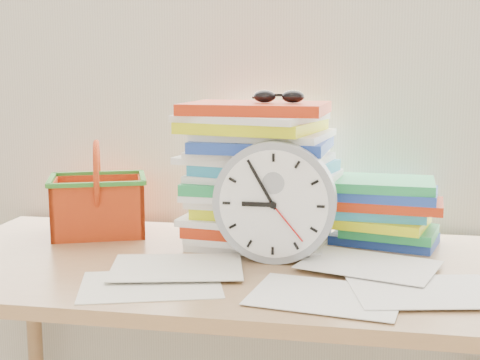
% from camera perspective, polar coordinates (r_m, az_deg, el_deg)
% --- Properties ---
extents(curtain, '(2.40, 0.01, 2.50)m').
position_cam_1_polar(curtain, '(1.85, 1.25, 13.02)').
color(curtain, beige).
rests_on(curtain, room_shell).
extents(desk, '(1.40, 0.70, 0.75)m').
position_cam_1_polar(desk, '(1.56, -1.09, -9.60)').
color(desk, '#9A7148').
rests_on(desk, ground).
extents(paper_stack, '(0.40, 0.35, 0.35)m').
position_cam_1_polar(paper_stack, '(1.67, 1.63, 0.54)').
color(paper_stack, white).
rests_on(paper_stack, desk).
extents(clock, '(0.28, 0.06, 0.28)m').
position_cam_1_polar(clock, '(1.51, 2.99, -1.88)').
color(clock, '#91959D').
rests_on(clock, desk).
extents(sunglasses, '(0.14, 0.12, 0.03)m').
position_cam_1_polar(sunglasses, '(1.63, 3.33, 7.13)').
color(sunglasses, black).
rests_on(sunglasses, paper_stack).
extents(book_stack, '(0.31, 0.25, 0.16)m').
position_cam_1_polar(book_stack, '(1.71, 12.16, -2.70)').
color(book_stack, white).
rests_on(book_stack, desk).
extents(basket, '(0.30, 0.27, 0.25)m').
position_cam_1_polar(basket, '(1.81, -12.05, -0.71)').
color(basket, '#DB4415').
rests_on(basket, desk).
extents(scattered_papers, '(1.26, 0.42, 0.02)m').
position_cam_1_polar(scattered_papers, '(1.54, -1.10, -6.76)').
color(scattered_papers, white).
rests_on(scattered_papers, desk).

